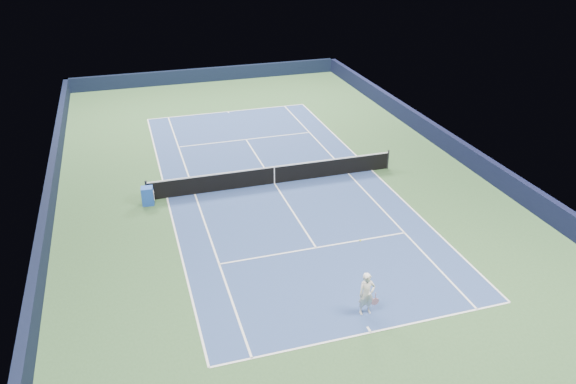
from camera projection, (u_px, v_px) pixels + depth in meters
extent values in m
plane|color=#2F512C|center=(274.00, 184.00, 28.95)|extent=(40.00, 40.00, 0.00)
cube|color=black|center=(208.00, 75.00, 45.58)|extent=(22.00, 0.35, 1.10)
cube|color=black|center=(459.00, 150.00, 31.53)|extent=(0.35, 40.00, 1.10)
cube|color=black|center=(49.00, 203.00, 25.87)|extent=(0.35, 40.00, 1.10)
cube|color=navy|center=(274.00, 183.00, 28.95)|extent=(10.97, 23.77, 0.01)
cube|color=white|center=(228.00, 112.00, 39.06)|extent=(10.97, 0.08, 0.00)
cube|color=white|center=(371.00, 332.00, 18.83)|extent=(10.97, 0.08, 0.00)
cube|color=white|center=(372.00, 170.00, 30.38)|extent=(0.08, 23.77, 0.00)
cube|color=white|center=(167.00, 198.00, 27.51)|extent=(0.08, 23.77, 0.00)
cube|color=white|center=(348.00, 173.00, 30.02)|extent=(0.08, 23.77, 0.00)
cube|color=white|center=(195.00, 194.00, 27.87)|extent=(0.08, 23.77, 0.00)
cube|color=white|center=(246.00, 139.00, 34.39)|extent=(8.23, 0.08, 0.00)
cube|color=white|center=(316.00, 248.00, 23.50)|extent=(8.23, 0.08, 0.00)
cube|color=white|center=(274.00, 183.00, 28.94)|extent=(0.08, 12.80, 0.00)
cube|color=white|center=(228.00, 112.00, 38.94)|extent=(0.08, 0.30, 0.00)
cube|color=white|center=(369.00, 330.00, 18.95)|extent=(0.08, 0.30, 0.00)
cylinder|color=black|center=(147.00, 191.00, 27.03)|extent=(0.10, 0.10, 1.07)
cylinder|color=black|center=(388.00, 159.00, 30.38)|extent=(0.10, 0.10, 1.07)
cube|color=black|center=(274.00, 176.00, 28.74)|extent=(12.80, 0.03, 0.91)
cube|color=white|center=(274.00, 167.00, 28.52)|extent=(12.80, 0.04, 0.06)
cube|color=white|center=(274.00, 176.00, 28.74)|extent=(0.05, 0.04, 0.91)
cube|color=#1D48B1|center=(148.00, 196.00, 26.74)|extent=(0.60, 0.55, 0.90)
cube|color=white|center=(154.00, 195.00, 26.81)|extent=(0.03, 0.40, 0.40)
imported|color=white|center=(367.00, 294.00, 19.37)|extent=(0.60, 0.39, 1.64)
cylinder|color=#CC8496|center=(375.00, 296.00, 19.47)|extent=(0.03, 0.03, 0.27)
cylinder|color=black|center=(375.00, 302.00, 19.58)|extent=(0.27, 0.02, 0.27)
cylinder|color=pink|center=(375.00, 302.00, 19.58)|extent=(0.29, 0.03, 0.29)
sphere|color=yellow|center=(360.00, 240.00, 19.54)|extent=(0.07, 0.07, 0.07)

